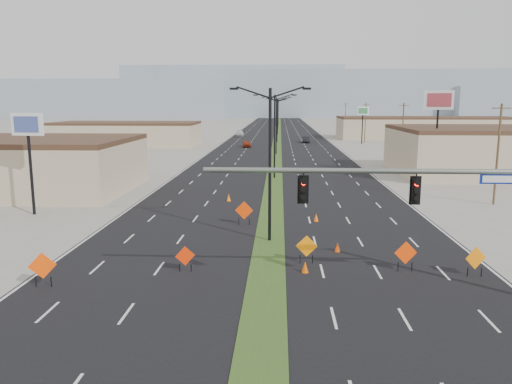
{
  "coord_description": "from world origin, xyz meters",
  "views": [
    {
      "loc": [
        0.63,
        -20.15,
        9.1
      ],
      "look_at": [
        -0.93,
        12.56,
        3.2
      ],
      "focal_mm": 35.0,
      "sensor_mm": 36.0,
      "label": 1
    }
  ],
  "objects_px": {
    "streetlight_6": "(278,112)",
    "car_mid": "(306,140)",
    "streetlight_0": "(270,160)",
    "streetlight_5": "(278,113)",
    "car_left": "(247,144)",
    "streetlight_4": "(278,115)",
    "streetlight_1": "(275,133)",
    "construction_sign_1": "(185,257)",
    "cone_0": "(305,267)",
    "cone_1": "(338,247)",
    "car_far": "(240,134)",
    "pole_sign_east_far": "(363,114)",
    "construction_sign_3": "(307,247)",
    "construction_sign_5": "(406,254)",
    "construction_sign_2": "(244,211)",
    "construction_sign_0": "(42,267)",
    "streetlight_2": "(276,124)",
    "cone_3": "(229,198)",
    "streetlight_3": "(277,119)",
    "signal_mast": "(457,201)",
    "cone_2": "(316,217)",
    "construction_sign_4": "(476,259)",
    "pole_sign_west": "(28,133)",
    "pole_sign_east_near": "(438,106)"
  },
  "relations": [
    {
      "from": "construction_sign_0",
      "to": "construction_sign_5",
      "type": "xyz_separation_m",
      "value": [
        18.62,
        3.22,
        -0.06
      ]
    },
    {
      "from": "construction_sign_2",
      "to": "construction_sign_4",
      "type": "relative_size",
      "value": 1.11
    },
    {
      "from": "streetlight_1",
      "to": "construction_sign_1",
      "type": "bearing_deg",
      "value": -97.38
    },
    {
      "from": "pole_sign_east_far",
      "to": "construction_sign_4",
      "type": "bearing_deg",
      "value": -106.4
    },
    {
      "from": "construction_sign_1",
      "to": "cone_0",
      "type": "bearing_deg",
      "value": -21.27
    },
    {
      "from": "car_left",
      "to": "construction_sign_2",
      "type": "xyz_separation_m",
      "value": [
        4.18,
        -66.16,
        0.4
      ]
    },
    {
      "from": "streetlight_3",
      "to": "pole_sign_east_far",
      "type": "xyz_separation_m",
      "value": [
        18.92,
        -3.79,
        1.15
      ]
    },
    {
      "from": "car_left",
      "to": "cone_1",
      "type": "distance_m",
      "value": 73.47
    },
    {
      "from": "construction_sign_5",
      "to": "pole_sign_east_far",
      "type": "xyz_separation_m",
      "value": [
        11.4,
        85.98,
        5.57
      ]
    },
    {
      "from": "car_mid",
      "to": "construction_sign_5",
      "type": "xyz_separation_m",
      "value": [
        0.89,
        -88.34,
        0.28
      ]
    },
    {
      "from": "streetlight_0",
      "to": "streetlight_2",
      "type": "xyz_separation_m",
      "value": [
        0.0,
        56.0,
        0.0
      ]
    },
    {
      "from": "streetlight_6",
      "to": "construction_sign_4",
      "type": "relative_size",
      "value": 6.11
    },
    {
      "from": "streetlight_6",
      "to": "construction_sign_1",
      "type": "xyz_separation_m",
      "value": [
        -4.45,
        -174.39,
        -4.58
      ]
    },
    {
      "from": "streetlight_0",
      "to": "streetlight_5",
      "type": "bearing_deg",
      "value": 90.0
    },
    {
      "from": "car_mid",
      "to": "car_left",
      "type": "bearing_deg",
      "value": -135.43
    },
    {
      "from": "streetlight_3",
      "to": "cone_1",
      "type": "height_order",
      "value": "streetlight_3"
    },
    {
      "from": "car_mid",
      "to": "construction_sign_0",
      "type": "xyz_separation_m",
      "value": [
        -17.73,
        -91.56,
        0.34
      ]
    },
    {
      "from": "streetlight_1",
      "to": "construction_sign_2",
      "type": "relative_size",
      "value": 5.52
    },
    {
      "from": "cone_1",
      "to": "pole_sign_east_far",
      "type": "bearing_deg",
      "value": 79.92
    },
    {
      "from": "construction_sign_5",
      "to": "pole_sign_east_near",
      "type": "xyz_separation_m",
      "value": [
        12.1,
        35.2,
        7.66
      ]
    },
    {
      "from": "streetlight_5",
      "to": "construction_sign_3",
      "type": "distance_m",
      "value": 144.73
    },
    {
      "from": "construction_sign_1",
      "to": "construction_sign_2",
      "type": "xyz_separation_m",
      "value": [
        2.45,
        10.64,
        0.24
      ]
    },
    {
      "from": "streetlight_0",
      "to": "construction_sign_1",
      "type": "height_order",
      "value": "streetlight_0"
    },
    {
      "from": "construction_sign_1",
      "to": "cone_3",
      "type": "height_order",
      "value": "construction_sign_1"
    },
    {
      "from": "construction_sign_4",
      "to": "pole_sign_west",
      "type": "relative_size",
      "value": 0.2
    },
    {
      "from": "streetlight_0",
      "to": "car_left",
      "type": "distance_m",
      "value": 70.83
    },
    {
      "from": "streetlight_0",
      "to": "construction_sign_0",
      "type": "bearing_deg",
      "value": -140.97
    },
    {
      "from": "cone_1",
      "to": "streetlight_0",
      "type": "bearing_deg",
      "value": 151.36
    },
    {
      "from": "cone_0",
      "to": "cone_1",
      "type": "height_order",
      "value": "cone_0"
    },
    {
      "from": "streetlight_6",
      "to": "car_left",
      "type": "bearing_deg",
      "value": -93.62
    },
    {
      "from": "streetlight_2",
      "to": "cone_3",
      "type": "relative_size",
      "value": 14.82
    },
    {
      "from": "construction_sign_1",
      "to": "pole_sign_east_near",
      "type": "bearing_deg",
      "value": 33.73
    },
    {
      "from": "construction_sign_5",
      "to": "cone_0",
      "type": "xyz_separation_m",
      "value": [
        -5.46,
        -0.49,
        -0.67
      ]
    },
    {
      "from": "car_mid",
      "to": "pole_sign_west",
      "type": "relative_size",
      "value": 0.52
    },
    {
      "from": "construction_sign_1",
      "to": "pole_sign_west",
      "type": "distance_m",
      "value": 21.05
    },
    {
      "from": "construction_sign_2",
      "to": "cone_2",
      "type": "bearing_deg",
      "value": 18.54
    },
    {
      "from": "streetlight_4",
      "to": "car_left",
      "type": "height_order",
      "value": "streetlight_4"
    },
    {
      "from": "streetlight_0",
      "to": "car_far",
      "type": "relative_size",
      "value": 1.91
    },
    {
      "from": "streetlight_2",
      "to": "pole_sign_west",
      "type": "relative_size",
      "value": 1.21
    },
    {
      "from": "streetlight_1",
      "to": "pole_sign_east_near",
      "type": "distance_m",
      "value": 19.93
    },
    {
      "from": "streetlight_4",
      "to": "car_left",
      "type": "xyz_separation_m",
      "value": [
        -6.18,
        -41.6,
        -4.75
      ]
    },
    {
      "from": "streetlight_2",
      "to": "car_mid",
      "type": "distance_m",
      "value": 27.78
    },
    {
      "from": "streetlight_2",
      "to": "construction_sign_2",
      "type": "height_order",
      "value": "streetlight_2"
    },
    {
      "from": "streetlight_6",
      "to": "car_mid",
      "type": "xyz_separation_m",
      "value": [
        6.63,
        -85.44,
        -4.7
      ]
    },
    {
      "from": "signal_mast",
      "to": "car_mid",
      "type": "xyz_separation_m",
      "value": [
        -1.93,
        92.56,
        -4.08
      ]
    },
    {
      "from": "car_left",
      "to": "construction_sign_3",
      "type": "relative_size",
      "value": 2.39
    },
    {
      "from": "car_left",
      "to": "cone_0",
      "type": "height_order",
      "value": "car_left"
    },
    {
      "from": "streetlight_1",
      "to": "construction_sign_0",
      "type": "xyz_separation_m",
      "value": [
        -11.1,
        -37.0,
        -4.36
      ]
    },
    {
      "from": "construction_sign_0",
      "to": "pole_sign_west",
      "type": "distance_m",
      "value": 19.0
    },
    {
      "from": "cone_1",
      "to": "cone_2",
      "type": "distance_m",
      "value": 8.0
    }
  ]
}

